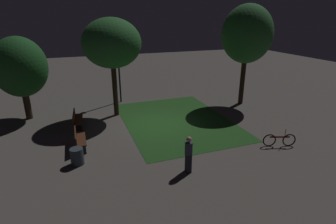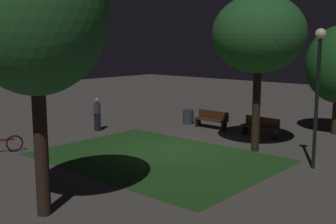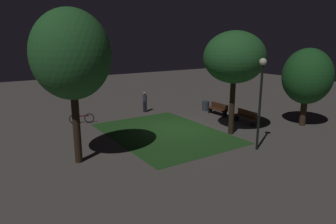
{
  "view_description": "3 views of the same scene",
  "coord_description": "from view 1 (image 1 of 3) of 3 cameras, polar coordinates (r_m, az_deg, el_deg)",
  "views": [
    {
      "loc": [
        13.85,
        -4.5,
        6.18
      ],
      "look_at": [
        0.76,
        0.31,
        1.02
      ],
      "focal_mm": 28.23,
      "sensor_mm": 36.0,
      "label": 1
    },
    {
      "loc": [
        -10.55,
        12.28,
        4.19
      ],
      "look_at": [
        0.65,
        -0.45,
        1.42
      ],
      "focal_mm": 44.63,
      "sensor_mm": 36.0,
      "label": 2
    },
    {
      "loc": [
        -15.03,
        10.65,
        5.61
      ],
      "look_at": [
        -0.24,
        0.98,
        1.29
      ],
      "focal_mm": 32.24,
      "sensor_mm": 36.0,
      "label": 3
    }
  ],
  "objects": [
    {
      "name": "pedestrian",
      "position": [
        10.93,
        4.46,
        -8.95
      ],
      "size": [
        0.32,
        0.32,
        1.61
      ],
      "color": "black",
      "rests_on": "ground"
    },
    {
      "name": "ground_plane",
      "position": [
        15.81,
        -2.01,
        -2.71
      ],
      "size": [
        60.0,
        60.0,
        0.0
      ],
      "primitive_type": "plane",
      "color": "#56514C"
    },
    {
      "name": "grass_lawn",
      "position": [
        16.42,
        1.8,
        -1.8
      ],
      "size": [
        8.62,
        6.25,
        0.01
      ],
      "primitive_type": "cube",
      "color": "#23511E",
      "rests_on": "ground"
    },
    {
      "name": "tree_lawn_side",
      "position": [
        16.62,
        -12.07,
        14.24
      ],
      "size": [
        3.55,
        3.55,
        6.06
      ],
      "color": "#2D2116",
      "rests_on": "ground"
    },
    {
      "name": "bench_by_lamp",
      "position": [
        13.72,
        -18.68,
        -5.38
      ],
      "size": [
        1.8,
        0.5,
        0.88
      ],
      "color": "#422314",
      "rests_on": "ground"
    },
    {
      "name": "bench_front_right",
      "position": [
        16.25,
        -19.11,
        -1.4
      ],
      "size": [
        1.83,
        0.61,
        0.88
      ],
      "color": "brown",
      "rests_on": "ground"
    },
    {
      "name": "lamp_post_plaza_west",
      "position": [
        19.55,
        -10.68,
        11.12
      ],
      "size": [
        0.36,
        0.36,
        4.69
      ],
      "color": "black",
      "rests_on": "ground"
    },
    {
      "name": "tree_back_right",
      "position": [
        19.38,
        16.68,
        15.73
      ],
      "size": [
        3.43,
        3.43,
        6.9
      ],
      "color": "#2D2116",
      "rests_on": "ground"
    },
    {
      "name": "trash_bin",
      "position": [
        12.31,
        -19.04,
        -9.05
      ],
      "size": [
        0.56,
        0.56,
        0.75
      ],
      "primitive_type": "cylinder",
      "color": "#2D3842",
      "rests_on": "ground"
    },
    {
      "name": "bicycle",
      "position": [
        14.25,
        22.89,
        -5.59
      ],
      "size": [
        0.59,
        1.58,
        0.93
      ],
      "color": "black",
      "rests_on": "ground"
    },
    {
      "name": "tree_back_left",
      "position": [
        18.1,
        -29.33,
        8.38
      ],
      "size": [
        3.1,
        3.1,
        5.05
      ],
      "color": "#38281C",
      "rests_on": "ground"
    }
  ]
}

